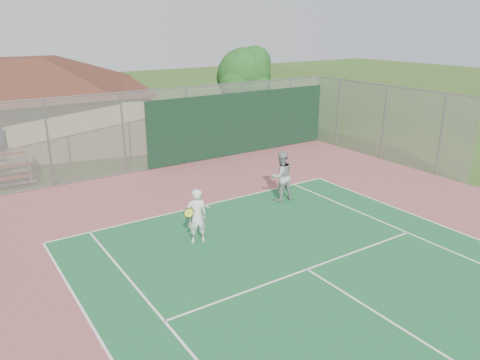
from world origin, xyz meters
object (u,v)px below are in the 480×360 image
clubhouse (27,94)px  player_grey_back (281,177)px  player_white_front (197,217)px  tree (245,77)px

clubhouse → player_grey_back: bearing=-53.8°
player_grey_back → player_white_front: bearing=24.3°
tree → clubhouse: bearing=161.8°
clubhouse → player_white_front: bearing=-71.1°
tree → player_grey_back: tree is taller
player_white_front → player_grey_back: player_grey_back is taller
tree → player_grey_back: 11.28m
clubhouse → player_white_front: clubhouse is taller
clubhouse → player_grey_back: (5.94, -13.42, -1.82)m
player_white_front → player_grey_back: size_ratio=0.91×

